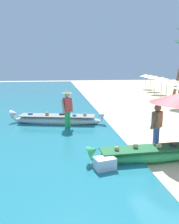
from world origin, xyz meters
TOP-DOWN VIEW (x-y plane):
  - ground_plane at (0.00, 0.00)m, footprint 80.00×80.00m
  - boat_green_foreground at (-1.12, -0.57)m, footprint 4.02×0.80m
  - boat_white_midground at (-3.94, 4.19)m, footprint 4.69×1.73m
  - person_vendor_hatted at (-3.47, 3.33)m, footprint 0.58×0.47m
  - person_tourist_customer at (-0.72, 0.04)m, footprint 0.54×0.49m
  - parasol_row_1 at (4.15, 7.85)m, footprint 1.60×1.60m
  - parasol_row_2 at (4.76, 10.33)m, footprint 1.60×1.60m
  - parasol_row_3 at (5.61, 12.98)m, footprint 1.60×1.60m
  - parasol_row_4 at (6.14, 15.61)m, footprint 1.60×1.60m
  - parasol_row_5 at (6.68, 18.09)m, footprint 1.60×1.60m
  - parasol_row_6 at (7.16, 20.74)m, footprint 1.60×1.60m
  - cooler_box at (-2.66, -1.06)m, footprint 0.63×0.51m

SIDE VIEW (x-z plane):
  - ground_plane at x=0.00m, z-range 0.00..0.00m
  - cooler_box at x=-2.66m, z-range 0.00..0.42m
  - boat_green_foreground at x=-1.12m, z-range -0.10..0.61m
  - boat_white_midground at x=-3.94m, z-range -0.12..0.68m
  - person_tourist_customer at x=-0.72m, z-range 0.11..1.76m
  - person_vendor_hatted at x=-3.47m, z-range 0.14..1.94m
  - parasol_row_1 at x=4.15m, z-range 0.79..2.70m
  - parasol_row_2 at x=4.76m, z-range 0.79..2.70m
  - parasol_row_3 at x=5.61m, z-range 0.79..2.70m
  - parasol_row_4 at x=6.14m, z-range 0.79..2.70m
  - parasol_row_5 at x=6.68m, z-range 0.79..2.70m
  - parasol_row_6 at x=7.16m, z-range 0.79..2.70m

